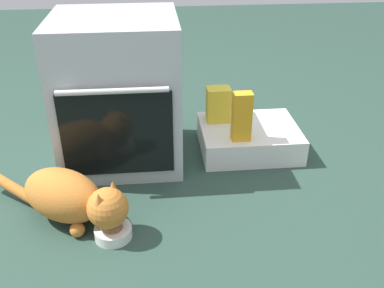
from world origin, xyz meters
The scene contains 7 objects.
ground centered at (0.00, 0.00, 0.00)m, with size 8.00×8.00×0.00m, color #284238.
oven centered at (-0.05, 0.48, 0.35)m, with size 0.56×0.58×0.70m.
pantry_cabinet centered at (0.60, 0.49, 0.07)m, with size 0.49×0.40×0.13m, color white.
food_bowl centered at (-0.06, -0.13, 0.03)m, with size 0.14×0.14×0.08m.
cat centered at (-0.23, -0.02, 0.12)m, with size 0.65×0.46×0.23m.
snack_bag centered at (0.45, 0.58, 0.22)m, with size 0.12×0.09×0.18m, color yellow.
juice_carton centered at (0.52, 0.37, 0.25)m, with size 0.09×0.06×0.24m, color orange.
Camera 1 is at (0.11, -1.44, 1.14)m, focal length 40.54 mm.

